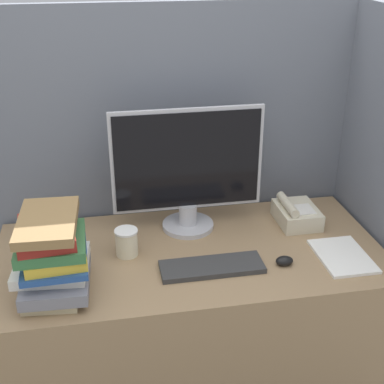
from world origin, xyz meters
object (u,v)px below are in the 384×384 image
object	(u,v)px
keyboard	(212,267)
book_stack	(52,256)
mouse	(284,261)
coffee_cup	(127,242)
monitor	(188,172)
desk_telephone	(296,214)

from	to	relation	value
keyboard	book_stack	size ratio (longest dim) A/B	1.21
mouse	coffee_cup	bearing A→B (deg)	162.52
monitor	coffee_cup	xyz separation A→B (m)	(-0.26, -0.17, -0.20)
mouse	coffee_cup	size ratio (longest dim) A/B	0.62
monitor	desk_telephone	distance (m)	0.50
coffee_cup	desk_telephone	xyz separation A→B (m)	(0.72, 0.12, -0.01)
book_stack	mouse	bearing A→B (deg)	0.16
keyboard	desk_telephone	xyz separation A→B (m)	(0.42, 0.28, 0.03)
keyboard	coffee_cup	size ratio (longest dim) A/B	3.54
desk_telephone	monitor	bearing A→B (deg)	174.20
monitor	coffee_cup	world-z (taller)	monitor
mouse	book_stack	distance (m)	0.83
book_stack	desk_telephone	bearing A→B (deg)	17.20
monitor	coffee_cup	distance (m)	0.37
keyboard	book_stack	xyz separation A→B (m)	(-0.55, -0.02, 0.13)
book_stack	desk_telephone	world-z (taller)	book_stack
monitor	coffee_cup	bearing A→B (deg)	-147.57
monitor	book_stack	size ratio (longest dim) A/B	1.94
monitor	mouse	bearing A→B (deg)	-49.15
book_stack	coffee_cup	bearing A→B (deg)	35.13
monitor	mouse	world-z (taller)	monitor
monitor	keyboard	bearing A→B (deg)	-84.68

